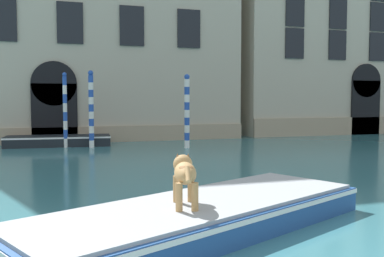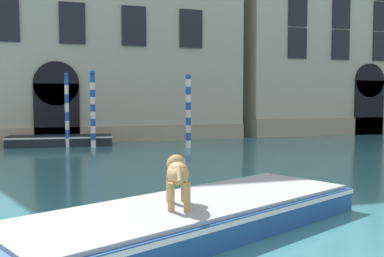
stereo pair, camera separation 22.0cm
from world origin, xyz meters
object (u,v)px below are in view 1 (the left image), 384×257
(boat_moored_near_palazzo, at_px, (58,141))
(mooring_pole_0, at_px, (187,111))
(dog_on_deck, at_px, (185,173))
(mooring_pole_4, at_px, (91,109))
(mooring_pole_1, at_px, (65,110))
(boat_foreground, at_px, (200,215))

(boat_moored_near_palazzo, height_order, mooring_pole_0, mooring_pole_0)
(dog_on_deck, distance_m, mooring_pole_4, 14.15)
(mooring_pole_1, bearing_deg, boat_moored_near_palazzo, 112.25)
(boat_moored_near_palazzo, distance_m, mooring_pole_0, 6.41)
(boat_foreground, height_order, boat_moored_near_palazzo, boat_foreground)
(mooring_pole_4, bearing_deg, mooring_pole_0, -20.12)
(mooring_pole_0, bearing_deg, boat_foreground, -106.38)
(boat_moored_near_palazzo, xyz_separation_m, mooring_pole_0, (5.62, -2.71, 1.45))
(mooring_pole_0, xyz_separation_m, mooring_pole_4, (-4.17, 1.53, 0.09))
(boat_moored_near_palazzo, distance_m, mooring_pole_1, 1.70)
(mooring_pole_0, bearing_deg, mooring_pole_1, 159.76)
(boat_foreground, xyz_separation_m, mooring_pole_4, (-0.51, 13.96, 1.53))
(dog_on_deck, xyz_separation_m, mooring_pole_4, (-0.18, 14.13, 0.74))
(boat_foreground, relative_size, mooring_pole_1, 2.04)
(boat_foreground, distance_m, dog_on_deck, 0.87)
(boat_moored_near_palazzo, xyz_separation_m, mooring_pole_4, (1.46, -1.18, 1.54))
(boat_foreground, distance_m, mooring_pole_0, 13.04)
(dog_on_deck, distance_m, mooring_pole_0, 13.23)
(boat_moored_near_palazzo, bearing_deg, mooring_pole_4, -34.11)
(boat_foreground, bearing_deg, mooring_pole_0, 48.99)
(boat_foreground, xyz_separation_m, boat_moored_near_palazzo, (-1.97, 15.14, -0.02))
(boat_foreground, height_order, mooring_pole_4, mooring_pole_4)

